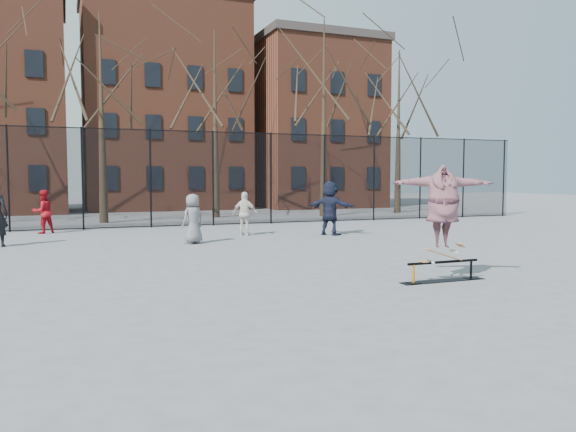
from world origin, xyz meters
name	(u,v)px	position (x,y,z in m)	size (l,w,h in m)	color
ground	(312,279)	(0.00, 0.00, 0.00)	(100.00, 100.00, 0.00)	slate
skate_rail	(443,273)	(2.31, -1.16, 0.16)	(1.86, 0.28, 0.41)	black
skateboard	(442,258)	(2.29, -1.16, 0.46)	(0.90, 0.21, 0.11)	olive
skater	(443,214)	(2.29, -1.16, 1.33)	(2.01, 0.55, 1.63)	#493E9C
bystander_red	(43,212)	(-5.40, 12.00, 0.80)	(0.77, 0.60, 1.59)	#AE0F1A
bystander_white	(245,214)	(1.24, 8.61, 0.77)	(0.90, 0.38, 1.54)	silver
bystander_navy	(330,208)	(4.10, 7.64, 0.96)	(1.78, 0.57, 1.92)	#191E32
bystander_extra	(193,219)	(-0.97, 6.87, 0.77)	(0.76, 0.49, 1.55)	slate
fence	(185,177)	(-0.01, 13.00, 2.05)	(34.03, 0.07, 4.00)	black
tree_row	(161,65)	(-0.25, 17.15, 7.36)	(33.66, 7.46, 10.67)	black
rowhouses	(155,113)	(0.72, 26.00, 6.06)	(29.00, 7.00, 13.00)	brown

